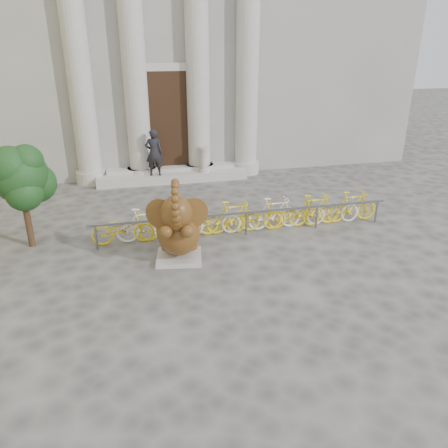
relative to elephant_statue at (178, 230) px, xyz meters
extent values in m
plane|color=#474442|center=(0.73, -2.31, -0.83)|extent=(80.00, 80.00, 0.00)
cube|color=gray|center=(0.73, 12.69, 5.17)|extent=(22.00, 10.00, 12.00)
cube|color=black|center=(0.73, 7.61, 1.47)|extent=(2.40, 0.16, 4.00)
cylinder|color=#A8A59E|center=(-2.47, 7.49, 3.17)|extent=(0.90, 0.90, 8.00)
cylinder|color=#A8A59E|center=(-0.47, 7.49, 3.17)|extent=(0.90, 0.90, 8.00)
cylinder|color=#A8A59E|center=(1.93, 7.49, 3.17)|extent=(0.90, 0.90, 8.00)
cylinder|color=#A8A59E|center=(3.93, 7.49, 3.17)|extent=(0.90, 0.90, 8.00)
cube|color=#A8A59E|center=(0.73, 7.09, -0.65)|extent=(6.00, 1.20, 0.36)
cube|color=#A8A59E|center=(0.01, 0.04, -0.78)|extent=(1.30, 1.21, 0.11)
ellipsoid|color=black|center=(0.05, 0.29, -0.38)|extent=(1.10, 1.06, 0.73)
ellipsoid|color=black|center=(0.01, 0.06, -0.05)|extent=(1.31, 1.54, 1.19)
cylinder|color=black|center=(-0.23, 0.48, -0.57)|extent=(0.40, 0.40, 0.30)
cylinder|color=black|center=(0.38, 0.38, -0.57)|extent=(0.40, 0.40, 0.30)
cylinder|color=black|center=(-0.32, -0.35, 0.17)|extent=(0.39, 0.72, 0.46)
cylinder|color=black|center=(0.18, -0.43, 0.17)|extent=(0.39, 0.72, 0.46)
ellipsoid|color=black|center=(-0.06, -0.35, 0.59)|extent=(0.89, 0.85, 0.92)
cylinder|color=black|center=(-0.42, -0.15, 0.54)|extent=(0.72, 0.41, 0.78)
cylinder|color=black|center=(0.35, -0.28, 0.54)|extent=(0.78, 0.17, 0.78)
cone|color=beige|center=(-0.23, -0.55, 0.40)|extent=(0.10, 0.27, 0.12)
cone|color=beige|center=(0.04, -0.60, 0.40)|extent=(0.18, 0.27, 0.12)
cube|color=slate|center=(2.13, 1.13, -0.13)|extent=(8.82, 0.06, 0.06)
cylinder|color=slate|center=(-2.08, 1.13, -0.48)|extent=(0.06, 0.06, 0.70)
cylinder|color=slate|center=(-0.08, 1.13, -0.48)|extent=(0.06, 0.06, 0.70)
cylinder|color=slate|center=(2.13, 1.13, -0.48)|extent=(0.06, 0.06, 0.70)
cylinder|color=slate|center=(4.33, 1.13, -0.48)|extent=(0.06, 0.06, 0.70)
cylinder|color=slate|center=(6.34, 1.13, -0.48)|extent=(0.06, 0.06, 0.70)
imported|color=yellow|center=(-1.37, 1.38, -0.33)|extent=(1.70, 0.50, 1.00)
imported|color=white|center=(-0.73, 1.38, -0.33)|extent=(1.66, 0.47, 1.00)
imported|color=yellow|center=(-0.10, 1.38, -0.33)|extent=(1.70, 0.50, 1.00)
imported|color=yellow|center=(0.54, 1.38, -0.33)|extent=(1.66, 0.47, 1.00)
imported|color=white|center=(1.17, 1.38, -0.33)|extent=(1.70, 0.50, 1.00)
imported|color=yellow|center=(1.81, 1.38, -0.33)|extent=(1.66, 0.47, 1.00)
imported|color=yellow|center=(2.45, 1.38, -0.33)|extent=(1.70, 0.50, 1.00)
imported|color=white|center=(3.08, 1.38, -0.33)|extent=(1.66, 0.47, 1.00)
imported|color=yellow|center=(3.72, 1.38, -0.33)|extent=(1.70, 0.50, 1.00)
imported|color=yellow|center=(4.35, 1.38, -0.33)|extent=(1.66, 0.47, 1.00)
imported|color=white|center=(4.99, 1.38, -0.33)|extent=(1.70, 0.50, 1.00)
imported|color=yellow|center=(5.62, 1.38, -0.33)|extent=(1.66, 0.47, 1.00)
cylinder|color=#332114|center=(-3.85, 1.79, 0.04)|extent=(0.17, 0.17, 1.74)
sphere|color=black|center=(-3.85, 1.79, 1.19)|extent=(1.45, 1.45, 1.45)
sphere|color=black|center=(-3.51, 1.98, 0.90)|extent=(1.06, 1.06, 1.06)
sphere|color=black|center=(-4.14, 2.03, 1.00)|extent=(0.96, 0.96, 0.96)
sphere|color=black|center=(-3.75, 1.50, 0.81)|extent=(0.96, 0.96, 0.96)
sphere|color=black|center=(-3.99, 1.60, 1.48)|extent=(1.06, 1.06, 1.06)
sphere|color=black|center=(-3.61, 1.69, 1.58)|extent=(0.87, 0.87, 0.87)
imported|color=black|center=(0.01, 6.74, 0.43)|extent=(0.68, 0.47, 1.81)
cylinder|color=#A8A59E|center=(1.99, 6.79, -0.41)|extent=(0.42, 0.42, 0.13)
cylinder|color=#A8A59E|center=(1.99, 6.79, 0.00)|extent=(0.29, 0.29, 0.94)
cylinder|color=#A8A59E|center=(1.99, 6.79, 0.50)|extent=(0.42, 0.42, 0.10)
camera|label=1|loc=(-1.21, -10.09, 4.40)|focal=35.00mm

